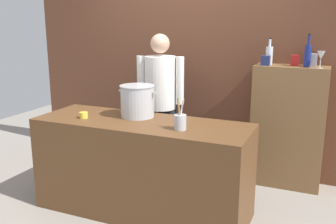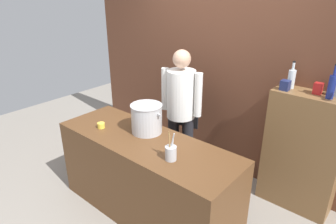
% 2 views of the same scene
% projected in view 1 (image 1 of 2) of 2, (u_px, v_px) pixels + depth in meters
% --- Properties ---
extents(ground_plane, '(8.00, 8.00, 0.00)m').
position_uv_depth(ground_plane, '(143.00, 211.00, 3.72)').
color(ground_plane, gray).
extents(brick_back_panel, '(4.40, 0.10, 3.00)m').
position_uv_depth(brick_back_panel, '(194.00, 46.00, 4.61)').
color(brick_back_panel, brown).
rests_on(brick_back_panel, ground_plane).
extents(prep_counter, '(2.01, 0.70, 0.90)m').
position_uv_depth(prep_counter, '(142.00, 167.00, 3.61)').
color(prep_counter, brown).
rests_on(prep_counter, ground_plane).
extents(bar_cabinet, '(0.76, 0.32, 1.33)m').
position_uv_depth(bar_cabinet, '(287.00, 127.00, 4.17)').
color(bar_cabinet, brown).
rests_on(bar_cabinet, ground_plane).
extents(chef, '(0.52, 0.38, 1.66)m').
position_uv_depth(chef, '(160.00, 97.00, 4.26)').
color(chef, black).
rests_on(chef, ground_plane).
extents(stockpot_large, '(0.39, 0.33, 0.30)m').
position_uv_depth(stockpot_large, '(137.00, 101.00, 3.64)').
color(stockpot_large, '#B7BABF').
rests_on(stockpot_large, prep_counter).
extents(utensil_crock, '(0.10, 0.10, 0.27)m').
position_uv_depth(utensil_crock, '(180.00, 122.00, 3.23)').
color(utensil_crock, '#B7BABF').
rests_on(utensil_crock, prep_counter).
extents(butter_jar, '(0.08, 0.08, 0.06)m').
position_uv_depth(butter_jar, '(84.00, 115.00, 3.61)').
color(butter_jar, yellow).
rests_on(butter_jar, prep_counter).
extents(wine_bottle_clear, '(0.07, 0.07, 0.28)m').
position_uv_depth(wine_bottle_clear, '(269.00, 55.00, 4.12)').
color(wine_bottle_clear, silver).
rests_on(wine_bottle_clear, bar_cabinet).
extents(wine_bottle_cobalt, '(0.07, 0.07, 0.33)m').
position_uv_depth(wine_bottle_cobalt, '(308.00, 55.00, 3.90)').
color(wine_bottle_cobalt, navy).
rests_on(wine_bottle_cobalt, bar_cabinet).
extents(wine_glass_short, '(0.08, 0.08, 0.17)m').
position_uv_depth(wine_glass_short, '(321.00, 56.00, 3.79)').
color(wine_glass_short, silver).
rests_on(wine_glass_short, bar_cabinet).
extents(spice_tin_red, '(0.08, 0.08, 0.11)m').
position_uv_depth(spice_tin_red, '(295.00, 60.00, 4.02)').
color(spice_tin_red, red).
rests_on(spice_tin_red, bar_cabinet).
extents(spice_tin_silver, '(0.08, 0.08, 0.13)m').
position_uv_depth(spice_tin_silver, '(313.00, 60.00, 3.98)').
color(spice_tin_silver, '#B2B2B7').
rests_on(spice_tin_silver, bar_cabinet).
extents(spice_tin_navy, '(0.09, 0.09, 0.10)m').
position_uv_depth(spice_tin_navy, '(266.00, 61.00, 4.05)').
color(spice_tin_navy, navy).
rests_on(spice_tin_navy, bar_cabinet).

